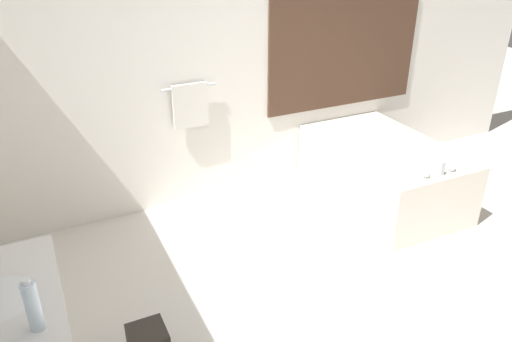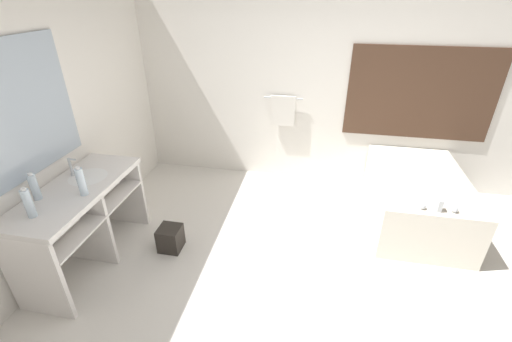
% 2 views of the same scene
% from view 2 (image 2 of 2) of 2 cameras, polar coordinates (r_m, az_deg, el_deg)
% --- Properties ---
extents(ground_plane, '(16.00, 16.00, 0.00)m').
position_cam_2_polar(ground_plane, '(3.24, 4.40, -20.04)').
color(ground_plane, silver).
rests_on(ground_plane, ground).
extents(wall_back_with_blinds, '(7.40, 0.13, 2.70)m').
position_cam_2_polar(wall_back_with_blinds, '(4.50, 9.30, 14.33)').
color(wall_back_with_blinds, white).
rests_on(wall_back_with_blinds, ground_plane).
extents(wall_left_with_mirror, '(0.08, 7.40, 2.70)m').
position_cam_2_polar(wall_left_with_mirror, '(3.39, -35.30, 4.82)').
color(wall_left_with_mirror, white).
rests_on(wall_left_with_mirror, ground_plane).
extents(vanity_counter, '(0.57, 1.34, 0.84)m').
position_cam_2_polar(vanity_counter, '(3.57, -26.93, -5.49)').
color(vanity_counter, white).
rests_on(vanity_counter, ground_plane).
extents(sink_faucet, '(0.09, 0.04, 0.18)m').
position_cam_2_polar(sink_faucet, '(3.63, -28.45, 0.58)').
color(sink_faucet, silver).
rests_on(sink_faucet, vanity_counter).
extents(bathtub, '(0.96, 1.54, 0.70)m').
position_cam_2_polar(bathtub, '(4.29, 25.14, -3.79)').
color(bathtub, silver).
rests_on(bathtub, ground_plane).
extents(water_bottle_1, '(0.07, 0.07, 0.26)m').
position_cam_2_polar(water_bottle_1, '(3.14, -33.70, -4.50)').
color(water_bottle_1, silver).
rests_on(water_bottle_1, vanity_counter).
extents(water_bottle_2, '(0.07, 0.07, 0.24)m').
position_cam_2_polar(water_bottle_2, '(3.37, -33.00, -2.24)').
color(water_bottle_2, silver).
rests_on(water_bottle_2, vanity_counter).
extents(water_bottle_3, '(0.07, 0.07, 0.27)m').
position_cam_2_polar(water_bottle_3, '(3.23, -27.11, -1.58)').
color(water_bottle_3, silver).
rests_on(water_bottle_3, vanity_counter).
extents(waste_bin, '(0.22, 0.22, 0.26)m').
position_cam_2_polar(waste_bin, '(3.70, -14.07, -10.80)').
color(waste_bin, '#2D2823').
rests_on(waste_bin, ground_plane).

